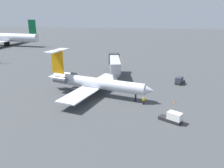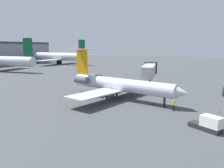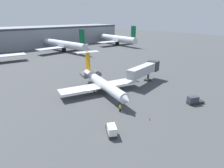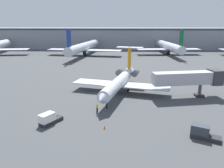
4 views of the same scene
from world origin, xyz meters
The scene contains 10 objects.
ground_plane centered at (0.00, 0.00, -0.05)m, with size 400.00×400.00×0.10m, color #424447.
regional_jet centered at (3.42, 0.64, 2.94)m, with size 22.81×26.36×9.58m.
jet_bridge centered at (18.65, -2.18, 4.25)m, with size 15.40×5.57×5.94m.
ground_crew_marshaller centered at (-0.88, -11.09, 0.86)m, with size 0.37×0.46×1.69m.
baggage_tug_lead centered at (-8.08, -16.29, 0.84)m, with size 3.30×4.14×1.90m.
baggage_tug_trailing centered at (14.81, -19.94, 0.84)m, with size 4.21×3.02×1.90m.
traffic_cone_near centered at (0.92, -17.61, 0.28)m, with size 0.36×0.36×0.55m.
terminal_building centered at (0.00, 96.22, 6.37)m, with size 172.19×25.50×12.71m.
parked_airliner_west_mid centered at (-14.40, 59.62, 4.29)m, with size 37.43×44.11×13.41m.
parked_airliner_centre centered at (28.19, 64.29, 4.22)m, with size 32.41×38.32×13.25m.
Camera 4 is at (3.08, -47.49, 15.58)m, focal length 34.59 mm.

